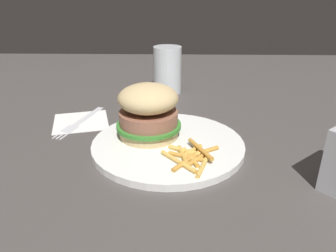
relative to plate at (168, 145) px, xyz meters
name	(u,v)px	position (x,y,z in m)	size (l,w,h in m)	color
ground_plane	(163,143)	(0.01, -0.02, -0.01)	(1.60, 1.60, 0.00)	#47423F
plate	(168,145)	(0.00, 0.00, 0.00)	(0.27, 0.27, 0.01)	white
sandwich	(148,111)	(0.04, -0.02, 0.05)	(0.12, 0.12, 0.10)	tan
fries_pile	(191,156)	(-0.04, 0.06, 0.01)	(0.10, 0.11, 0.01)	gold
napkin	(81,121)	(0.19, -0.11, -0.01)	(0.11, 0.11, 0.00)	white
fork	(80,121)	(0.19, -0.11, 0.00)	(0.06, 0.17, 0.00)	silver
drink_glass	(167,73)	(0.01, -0.32, 0.05)	(0.07, 0.07, 0.12)	silver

